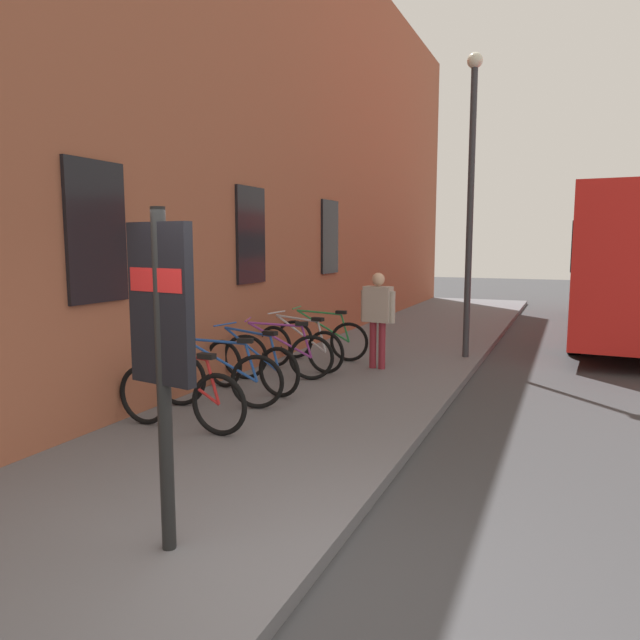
{
  "coord_description": "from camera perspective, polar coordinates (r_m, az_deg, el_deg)",
  "views": [
    {
      "loc": [
        -3.23,
        -1.5,
        2.28
      ],
      "look_at": [
        3.97,
        1.57,
        1.26
      ],
      "focal_mm": 33.29,
      "sensor_mm": 36.0,
      "label": 1
    }
  ],
  "objects": [
    {
      "name": "ground",
      "position": [
        9.53,
        19.51,
        -6.83
      ],
      "size": [
        60.0,
        60.0,
        0.0
      ],
      "primitive_type": "plane",
      "color": "#38383A"
    },
    {
      "name": "sidewalk_pavement",
      "position": [
        11.9,
        6.83,
        -3.34
      ],
      "size": [
        24.0,
        3.5,
        0.12
      ],
      "primitive_type": "cube",
      "color": "slate",
      "rests_on": "ground"
    },
    {
      "name": "station_facade",
      "position": [
        13.5,
        -0.37,
        16.77
      ],
      "size": [
        22.0,
        0.65,
        8.94
      ],
      "color": "#9E563D",
      "rests_on": "ground"
    },
    {
      "name": "bicycle_nearest_sign",
      "position": [
        7.09,
        -13.22,
        -7.23
      ],
      "size": [
        0.48,
        1.77,
        0.97
      ],
      "color": "black",
      "rests_on": "sidewalk_pavement"
    },
    {
      "name": "bicycle_mid_rack",
      "position": [
        7.94,
        -9.7,
        -5.54
      ],
      "size": [
        0.61,
        1.73,
        0.97
      ],
      "color": "black",
      "rests_on": "sidewalk_pavement"
    },
    {
      "name": "bicycle_far_end",
      "position": [
        8.66,
        -6.67,
        -4.39
      ],
      "size": [
        0.52,
        1.75,
        0.97
      ],
      "color": "black",
      "rests_on": "sidewalk_pavement"
    },
    {
      "name": "bicycle_leaning_wall",
      "position": [
        9.4,
        -3.98,
        -3.42
      ],
      "size": [
        0.72,
        1.68,
        0.97
      ],
      "color": "black",
      "rests_on": "sidewalk_pavement"
    },
    {
      "name": "bicycle_beside_lamp",
      "position": [
        10.09,
        -1.96,
        -2.65
      ],
      "size": [
        0.49,
        1.76,
        0.97
      ],
      "color": "black",
      "rests_on": "sidewalk_pavement"
    },
    {
      "name": "bicycle_end_of_row",
      "position": [
        10.96,
        0.18,
        -1.84
      ],
      "size": [
        0.48,
        1.76,
        0.97
      ],
      "color": "black",
      "rests_on": "sidewalk_pavement"
    },
    {
      "name": "transit_info_sign",
      "position": [
        4.16,
        -14.97,
        -0.59
      ],
      "size": [
        0.18,
        0.56,
        2.4
      ],
      "color": "black",
      "rests_on": "sidewalk_pavement"
    },
    {
      "name": "city_bus",
      "position": [
        16.44,
        28.43,
        5.31
      ],
      "size": [
        10.62,
        3.09,
        3.35
      ],
      "color": "red",
      "rests_on": "ground"
    },
    {
      "name": "pedestrian_near_bus",
      "position": [
        10.17,
        5.58,
        0.92
      ],
      "size": [
        0.28,
        0.63,
        1.65
      ],
      "color": "maroon",
      "rests_on": "sidewalk_pavement"
    },
    {
      "name": "street_lamp",
      "position": [
        11.5,
        14.32,
        12.69
      ],
      "size": [
        0.28,
        0.28,
        5.53
      ],
      "color": "#333338",
      "rests_on": "sidewalk_pavement"
    }
  ]
}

